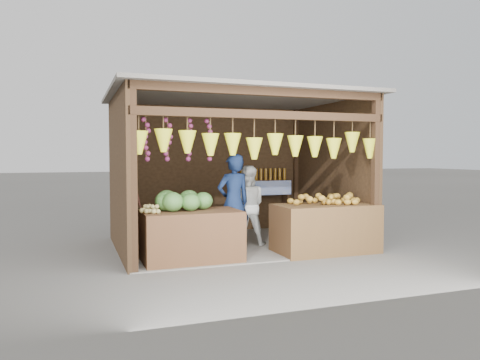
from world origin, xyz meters
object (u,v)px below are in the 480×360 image
at_px(counter_right, 325,228).
at_px(woman_standing, 247,206).
at_px(vendor_seated, 129,205).
at_px(counter_left, 191,236).
at_px(man_standing, 234,202).

height_order(counter_right, woman_standing, woman_standing).
bearing_deg(counter_right, vendor_seated, 159.12).
relative_size(woman_standing, vendor_seated, 1.44).
xyz_separation_m(counter_left, counter_right, (2.25, -0.08, 0.01)).
height_order(counter_left, counter_right, counter_right).
height_order(counter_right, vendor_seated, vendor_seated).
xyz_separation_m(man_standing, vendor_seated, (-1.67, 0.49, -0.03)).
xyz_separation_m(counter_left, woman_standing, (1.23, 0.91, 0.33)).
relative_size(counter_left, vendor_seated, 1.48).
bearing_deg(vendor_seated, counter_left, 159.69).
bearing_deg(man_standing, counter_right, 145.20).
bearing_deg(counter_left, man_standing, 33.87).
xyz_separation_m(counter_right, man_standing, (-1.37, 0.67, 0.41)).
bearing_deg(counter_left, woman_standing, 36.36).
distance_m(counter_left, woman_standing, 1.57).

